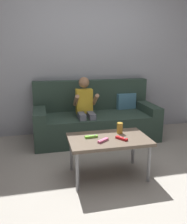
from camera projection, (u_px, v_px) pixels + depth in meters
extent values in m
plane|color=#9E998E|center=(125.00, 186.00, 2.42)|extent=(8.13, 8.13, 0.00)
cube|color=#999EA8|center=(88.00, 57.00, 3.85)|extent=(4.06, 0.05, 2.50)
cube|color=#2D4238|center=(96.00, 126.00, 3.70)|extent=(1.89, 0.80, 0.40)
cube|color=#2D4238|center=(91.00, 95.00, 3.89)|extent=(1.89, 0.16, 0.49)
cube|color=#2D4238|center=(39.00, 113.00, 3.45)|extent=(0.18, 0.80, 0.13)
cube|color=#2D4238|center=(147.00, 107.00, 3.82)|extent=(0.18, 0.80, 0.13)
cube|color=teal|center=(126.00, 101.00, 3.97)|extent=(0.34, 0.17, 0.26)
cylinder|color=slate|center=(83.00, 135.00, 3.32)|extent=(0.08, 0.08, 0.40)
cylinder|color=slate|center=(93.00, 134.00, 3.35)|extent=(0.08, 0.08, 0.40)
cube|color=slate|center=(81.00, 116.00, 3.41)|extent=(0.09, 0.30, 0.09)
cube|color=slate|center=(91.00, 115.00, 3.44)|extent=(0.09, 0.30, 0.09)
cube|color=gold|center=(84.00, 101.00, 3.52)|extent=(0.24, 0.14, 0.37)
cylinder|color=#936B4C|center=(76.00, 100.00, 3.35)|extent=(0.06, 0.26, 0.21)
cylinder|color=#936B4C|center=(95.00, 100.00, 3.41)|extent=(0.06, 0.26, 0.21)
sphere|color=#936B4C|center=(84.00, 82.00, 3.45)|extent=(0.16, 0.16, 0.16)
cube|color=brown|center=(109.00, 139.00, 2.53)|extent=(0.86, 0.53, 0.04)
cylinder|color=gray|center=(77.00, 172.00, 2.29)|extent=(0.04, 0.04, 0.41)
cylinder|color=gray|center=(149.00, 164.00, 2.46)|extent=(0.04, 0.04, 0.41)
cylinder|color=gray|center=(71.00, 154.00, 2.70)|extent=(0.04, 0.04, 0.41)
cylinder|color=gray|center=(133.00, 148.00, 2.87)|extent=(0.04, 0.04, 0.41)
cube|color=#72C638|center=(91.00, 137.00, 2.52)|extent=(0.14, 0.05, 0.02)
cylinder|color=#99999E|center=(95.00, 135.00, 2.53)|extent=(0.02, 0.02, 0.00)
cylinder|color=silver|center=(92.00, 135.00, 2.52)|extent=(0.01, 0.01, 0.00)
cylinder|color=silver|center=(90.00, 136.00, 2.51)|extent=(0.01, 0.01, 0.00)
cube|color=pink|center=(103.00, 140.00, 2.41)|extent=(0.13, 0.11, 0.02)
cylinder|color=#99999E|center=(101.00, 140.00, 2.38)|extent=(0.02, 0.02, 0.00)
cylinder|color=silver|center=(103.00, 139.00, 2.41)|extent=(0.01, 0.01, 0.00)
cylinder|color=silver|center=(104.00, 139.00, 2.42)|extent=(0.01, 0.01, 0.00)
cube|color=red|center=(122.00, 138.00, 2.47)|extent=(0.11, 0.14, 0.02)
cylinder|color=#99999E|center=(125.00, 138.00, 2.44)|extent=(0.02, 0.02, 0.00)
cylinder|color=silver|center=(122.00, 137.00, 2.46)|extent=(0.01, 0.01, 0.00)
cylinder|color=silver|center=(120.00, 137.00, 2.48)|extent=(0.01, 0.01, 0.00)
cylinder|color=#B78C2D|center=(120.00, 128.00, 2.65)|extent=(0.07, 0.07, 0.12)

